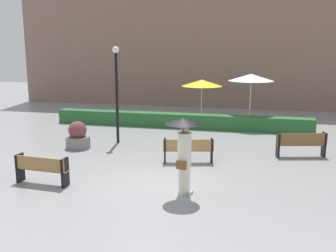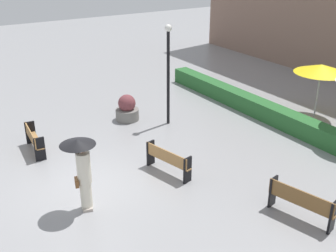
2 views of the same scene
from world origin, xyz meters
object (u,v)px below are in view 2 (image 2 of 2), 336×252
at_px(bench_far_right, 301,201).
at_px(bench_near_left, 34,139).
at_px(patio_umbrella_yellow, 321,69).
at_px(bench_mid_center, 168,159).
at_px(planter_pot, 127,109).
at_px(pedestrian_with_umbrella, 82,165).
at_px(lamp_post, 168,65).

height_order(bench_far_right, bench_near_left, bench_far_right).
bearing_deg(patio_umbrella_yellow, bench_far_right, -53.25).
xyz_separation_m(bench_mid_center, planter_pot, (-4.67, 0.96, -0.04)).
bearing_deg(bench_mid_center, planter_pot, 168.42).
distance_m(pedestrian_with_umbrella, lamp_post, 6.53).
distance_m(bench_near_left, patio_umbrella_yellow, 11.58).
distance_m(bench_far_right, planter_pot, 8.61).
distance_m(bench_near_left, pedestrian_with_umbrella, 4.31).
bearing_deg(bench_mid_center, lamp_post, 147.36).
height_order(planter_pot, patio_umbrella_yellow, patio_umbrella_yellow).
height_order(pedestrian_with_umbrella, lamp_post, lamp_post).
bearing_deg(bench_mid_center, bench_far_right, 23.30).
height_order(bench_mid_center, patio_umbrella_yellow, patio_umbrella_yellow).
bearing_deg(bench_near_left, planter_pot, 101.86).
distance_m(bench_far_right, pedestrian_with_umbrella, 5.87).
height_order(bench_mid_center, planter_pot, planter_pot).
distance_m(bench_near_left, planter_pot, 4.20).
distance_m(bench_mid_center, lamp_post, 4.53).
bearing_deg(lamp_post, bench_far_right, -4.05).
bearing_deg(pedestrian_with_umbrella, bench_near_left, -177.21).
distance_m(pedestrian_with_umbrella, patio_umbrella_yellow, 10.93).
relative_size(bench_near_left, planter_pot, 1.53).
bearing_deg(bench_far_right, pedestrian_with_umbrella, -127.07).
bearing_deg(pedestrian_with_umbrella, lamp_post, 126.77).
bearing_deg(patio_umbrella_yellow, lamp_post, -115.50).
distance_m(bench_far_right, bench_near_left, 9.11).
xyz_separation_m(lamp_post, patio_umbrella_yellow, (2.71, 5.69, -0.36)).
distance_m(bench_far_right, patio_umbrella_yellow, 7.91).
distance_m(bench_mid_center, bench_far_right, 4.26).
height_order(bench_near_left, lamp_post, lamp_post).
distance_m(planter_pot, lamp_post, 2.65).
bearing_deg(lamp_post, bench_mid_center, -32.64).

